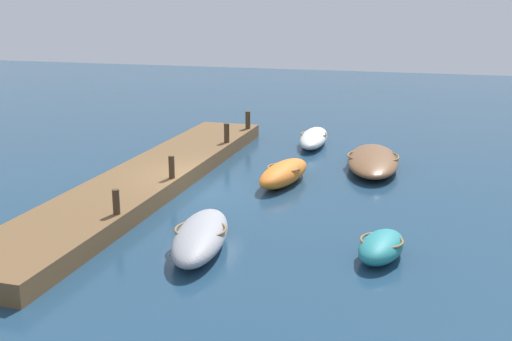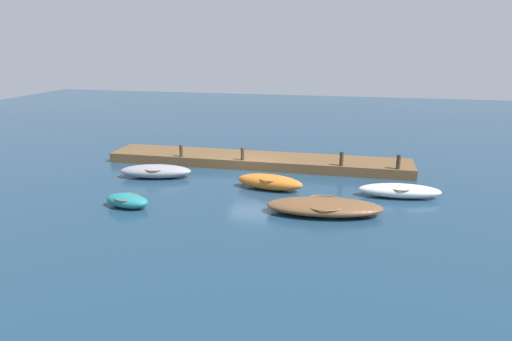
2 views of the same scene
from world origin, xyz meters
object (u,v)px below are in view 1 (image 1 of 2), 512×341
rowboat_grey (201,236)px  mooring_post_mid_west (227,133)px  dinghy_teal (381,246)px  mooring_post_mid_east (172,167)px  motorboat_brown (373,160)px  rowboat_white (314,138)px  rowboat_orange (284,173)px  mooring_post_west (248,120)px  mooring_post_east (116,202)px

rowboat_grey → mooring_post_mid_west: mooring_post_mid_west is taller
dinghy_teal → mooring_post_mid_east: size_ratio=2.97×
motorboat_brown → mooring_post_mid_east: size_ratio=6.79×
rowboat_grey → rowboat_white: (-13.81, 0.51, -0.03)m
rowboat_orange → mooring_post_west: mooring_post_west is taller
rowboat_white → mooring_post_mid_east: bearing=-24.1°
rowboat_grey → rowboat_orange: bearing=163.6°
motorboat_brown → mooring_post_mid_west: mooring_post_mid_west is taller
mooring_post_mid_west → mooring_post_mid_east: bearing=0.0°
dinghy_teal → mooring_post_west: size_ratio=2.84×
rowboat_grey → rowboat_orange: size_ratio=1.14×
mooring_post_mid_west → rowboat_grey: bearing=15.0°
dinghy_teal → mooring_post_mid_east: mooring_post_mid_east is taller
rowboat_white → mooring_post_mid_east: size_ratio=5.15×
rowboat_orange → mooring_post_east: size_ratio=5.02×
rowboat_grey → dinghy_teal: size_ratio=1.79×
rowboat_orange → dinghy_teal: bearing=42.9°
dinghy_teal → mooring_post_mid_west: size_ratio=2.84×
rowboat_orange → mooring_post_mid_west: (-3.67, -3.55, 0.62)m
dinghy_teal → mooring_post_mid_west: 12.63m
rowboat_orange → mooring_post_mid_east: bearing=-47.0°
dinghy_teal → rowboat_orange: rowboat_orange is taller
motorboat_brown → mooring_post_east: mooring_post_east is taller
motorboat_brown → rowboat_grey: 10.85m
motorboat_brown → mooring_post_mid_east: (5.62, -6.59, 0.66)m
motorboat_brown → mooring_post_east: (9.71, -6.59, 0.63)m
rowboat_white → mooring_post_mid_east: (9.24, -3.37, 0.66)m
mooring_post_mid_west → rowboat_orange: bearing=44.0°
dinghy_teal → mooring_post_west: mooring_post_west is taller
rowboat_orange → mooring_post_mid_east: mooring_post_mid_east is taller
rowboat_white → dinghy_teal: bearing=14.7°
rowboat_orange → mooring_post_mid_east: size_ratio=4.65×
rowboat_white → mooring_post_east: mooring_post_east is taller
rowboat_grey → mooring_post_mid_east: size_ratio=5.32×
motorboat_brown → mooring_post_mid_east: mooring_post_mid_east is taller
rowboat_grey → mooring_post_east: 2.97m
mooring_post_west → mooring_post_mid_east: (9.37, 0.00, -0.02)m
rowboat_grey → mooring_post_west: 14.25m
rowboat_white → rowboat_grey: bearing=-6.1°
dinghy_teal → mooring_post_east: (0.28, -7.80, 0.64)m
rowboat_orange → rowboat_white: bearing=-169.9°
motorboat_brown → mooring_post_west: 7.61m
mooring_post_mid_west → mooring_post_east: size_ratio=1.13×
mooring_post_mid_east → rowboat_orange: bearing=124.4°
dinghy_teal → mooring_post_mid_east: 8.71m
rowboat_grey → rowboat_orange: 7.04m
rowboat_orange → mooring_post_mid_west: mooring_post_mid_west is taller
rowboat_grey → mooring_post_west: mooring_post_west is taller
dinghy_teal → mooring_post_east: 7.83m
rowboat_white → dinghy_teal: 13.77m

